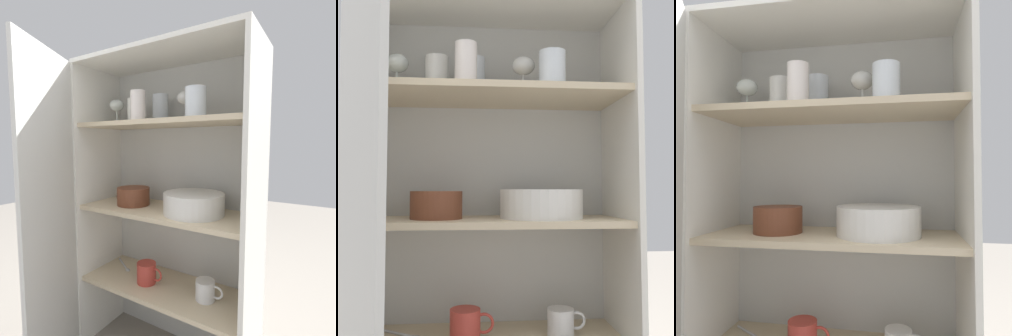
% 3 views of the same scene
% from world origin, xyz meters
% --- Properties ---
extents(cupboard_back_panel, '(0.82, 0.02, 1.39)m').
position_xyz_m(cupboard_back_panel, '(0.00, 0.31, 0.69)').
color(cupboard_back_panel, silver).
rests_on(cupboard_back_panel, ground_plane).
extents(cupboard_side_left, '(0.02, 0.34, 1.39)m').
position_xyz_m(cupboard_side_left, '(-0.40, 0.15, 0.69)').
color(cupboard_side_left, white).
rests_on(cupboard_side_left, ground_plane).
extents(cupboard_side_right, '(0.02, 0.34, 1.39)m').
position_xyz_m(cupboard_side_right, '(0.40, 0.15, 0.69)').
color(cupboard_side_right, white).
rests_on(cupboard_side_right, ground_plane).
extents(cupboard_top_panel, '(0.82, 0.34, 0.02)m').
position_xyz_m(cupboard_top_panel, '(0.00, 0.15, 1.40)').
color(cupboard_top_panel, white).
rests_on(cupboard_top_panel, cupboard_side_left).
extents(shelf_board_lower, '(0.79, 0.30, 0.02)m').
position_xyz_m(shelf_board_lower, '(0.00, 0.15, 0.35)').
color(shelf_board_lower, beige).
extents(shelf_board_middle, '(0.79, 0.30, 0.02)m').
position_xyz_m(shelf_board_middle, '(0.00, 0.15, 0.71)').
color(shelf_board_middle, beige).
extents(shelf_board_upper, '(0.79, 0.30, 0.02)m').
position_xyz_m(shelf_board_upper, '(0.00, 0.15, 1.11)').
color(shelf_board_upper, beige).
extents(cupboard_door, '(0.20, 0.37, 1.39)m').
position_xyz_m(cupboard_door, '(-0.32, -0.20, 0.69)').
color(cupboard_door, silver).
rests_on(cupboard_door, ground_plane).
extents(tumbler_glass_0, '(0.08, 0.08, 0.12)m').
position_xyz_m(tumbler_glass_0, '(0.17, 0.10, 1.18)').
color(tumbler_glass_0, white).
rests_on(tumbler_glass_0, shelf_board_upper).
extents(tumbler_glass_1, '(0.07, 0.07, 0.12)m').
position_xyz_m(tumbler_glass_1, '(-0.18, 0.17, 1.18)').
color(tumbler_glass_1, white).
rests_on(tumbler_glass_1, shelf_board_upper).
extents(tumbler_glass_2, '(0.07, 0.07, 0.13)m').
position_xyz_m(tumbler_glass_2, '(-0.07, 0.22, 1.18)').
color(tumbler_glass_2, white).
rests_on(tumbler_glass_2, shelf_board_upper).
extents(tumbler_glass_3, '(0.07, 0.07, 0.13)m').
position_xyz_m(tumbler_glass_3, '(-0.09, 0.08, 1.18)').
color(tumbler_glass_3, silver).
rests_on(tumbler_glass_3, shelf_board_upper).
extents(wine_glass_0, '(0.08, 0.08, 0.13)m').
position_xyz_m(wine_glass_0, '(-0.31, 0.18, 1.20)').
color(wine_glass_0, white).
rests_on(wine_glass_0, shelf_board_upper).
extents(wine_glass_1, '(0.07, 0.07, 0.13)m').
position_xyz_m(wine_glass_1, '(0.09, 0.17, 1.21)').
color(wine_glass_1, white).
rests_on(wine_glass_1, shelf_board_upper).
extents(plate_stack_white, '(0.26, 0.26, 0.09)m').
position_xyz_m(plate_stack_white, '(0.15, 0.15, 0.77)').
color(plate_stack_white, silver).
rests_on(plate_stack_white, shelf_board_middle).
extents(mixing_bowl_large, '(0.16, 0.16, 0.08)m').
position_xyz_m(mixing_bowl_large, '(-0.18, 0.15, 0.77)').
color(mixing_bowl_large, brown).
rests_on(mixing_bowl_large, shelf_board_middle).
extents(coffee_mug_primary, '(0.13, 0.09, 0.10)m').
position_xyz_m(coffee_mug_primary, '(-0.09, 0.13, 0.41)').
color(coffee_mug_primary, '#BC3D33').
rests_on(coffee_mug_primary, shelf_board_lower).
extents(coffee_mug_extra_1, '(0.12, 0.08, 0.08)m').
position_xyz_m(coffee_mug_extra_1, '(0.21, 0.15, 0.40)').
color(coffee_mug_extra_1, white).
rests_on(coffee_mug_extra_1, shelf_board_lower).
extents(serving_spoon, '(0.15, 0.10, 0.01)m').
position_xyz_m(serving_spoon, '(-0.28, 0.19, 0.36)').
color(serving_spoon, silver).
rests_on(serving_spoon, shelf_board_lower).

